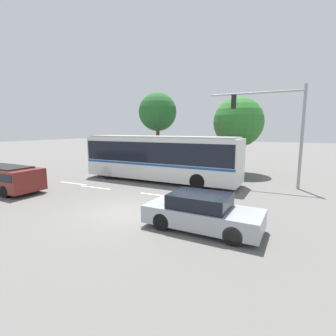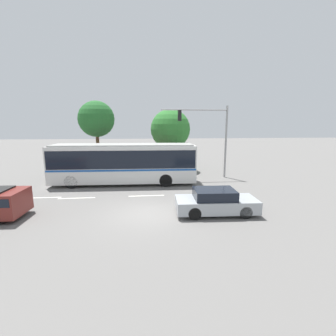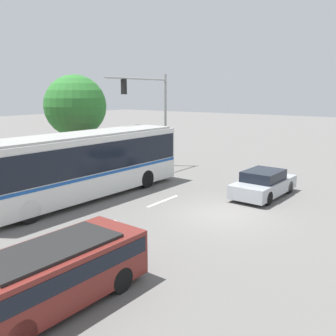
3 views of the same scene
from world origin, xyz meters
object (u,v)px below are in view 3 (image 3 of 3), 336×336
object	(u,v)px
suv_left_lane	(53,271)
street_tree_centre	(75,106)
city_bus	(85,161)
traffic_light_pole	(153,106)
sedan_foreground	(264,184)

from	to	relation	value
suv_left_lane	street_tree_centre	xyz separation A→B (m)	(11.40, 12.40, 3.39)
suv_left_lane	street_tree_centre	bearing A→B (deg)	49.59
city_bus	street_tree_centre	distance (m)	7.62
city_bus	street_tree_centre	bearing A→B (deg)	-125.83
city_bus	traffic_light_pole	world-z (taller)	traffic_light_pole
street_tree_centre	traffic_light_pole	bearing A→B (deg)	-52.29
traffic_light_pole	street_tree_centre	xyz separation A→B (m)	(-3.16, 4.08, 0.01)
sedan_foreground	street_tree_centre	size ratio (longest dim) A/B	0.69
city_bus	suv_left_lane	distance (m)	9.72
street_tree_centre	suv_left_lane	bearing A→B (deg)	-132.58
sedan_foreground	suv_left_lane	world-z (taller)	suv_left_lane
city_bus	sedan_foreground	xyz separation A→B (m)	(5.48, -7.15, -1.20)
suv_left_lane	sedan_foreground	bearing A→B (deg)	0.01
sedan_foreground	street_tree_centre	world-z (taller)	street_tree_centre
sedan_foreground	street_tree_centre	distance (m)	13.42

